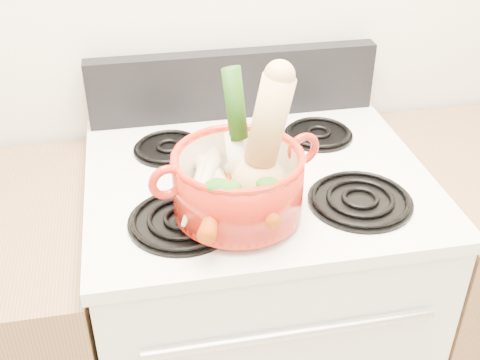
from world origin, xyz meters
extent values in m
cube|color=white|center=(0.00, 1.40, 0.46)|extent=(0.76, 0.65, 0.92)
cube|color=white|center=(0.00, 1.40, 0.93)|extent=(0.78, 0.67, 0.03)
cube|color=black|center=(0.00, 1.70, 1.04)|extent=(0.76, 0.05, 0.18)
cylinder|color=silver|center=(0.00, 1.06, 0.78)|extent=(0.60, 0.02, 0.02)
cylinder|color=black|center=(-0.19, 1.24, 0.96)|extent=(0.22, 0.22, 0.02)
cylinder|color=black|center=(0.19, 1.24, 0.96)|extent=(0.22, 0.22, 0.02)
cylinder|color=black|center=(-0.19, 1.54, 0.96)|extent=(0.17, 0.17, 0.02)
cylinder|color=black|center=(0.19, 1.54, 0.96)|extent=(0.17, 0.17, 0.02)
cylinder|color=#B31D0F|center=(-0.08, 1.24, 1.03)|extent=(0.32, 0.32, 0.13)
torus|color=#B31D0F|center=(-0.22, 1.20, 1.08)|extent=(0.07, 0.03, 0.07)
torus|color=#B31D0F|center=(0.07, 1.28, 1.08)|extent=(0.07, 0.03, 0.07)
cylinder|color=white|center=(-0.07, 1.29, 1.13)|extent=(0.07, 0.10, 0.27)
ellipsoid|color=tan|center=(-0.05, 1.31, 1.02)|extent=(0.10, 0.09, 0.05)
cone|color=beige|center=(-0.11, 1.26, 1.02)|extent=(0.07, 0.24, 0.06)
cone|color=beige|center=(-0.15, 1.26, 1.02)|extent=(0.13, 0.22, 0.06)
cone|color=beige|center=(-0.12, 1.29, 1.03)|extent=(0.15, 0.21, 0.07)
cone|color=beige|center=(-0.14, 1.25, 1.03)|extent=(0.10, 0.17, 0.05)
cone|color=red|center=(-0.10, 1.21, 1.01)|extent=(0.06, 0.17, 0.05)
cone|color=#B83609|center=(-0.13, 1.17, 1.02)|extent=(0.09, 0.17, 0.05)
cone|color=#BB3909|center=(-0.05, 1.19, 1.03)|extent=(0.07, 0.17, 0.05)
camera|label=1|loc=(-0.26, 0.26, 1.69)|focal=45.00mm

